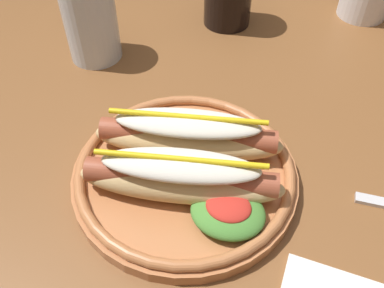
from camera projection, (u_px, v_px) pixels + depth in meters
name	position (u px, v px, depth m)	size (l,w,h in m)	color
dining_table	(228.00, 165.00, 0.62)	(1.44, 0.94, 0.74)	brown
hot_dog_plate	(187.00, 167.00, 0.46)	(0.25, 0.25, 0.08)	#B77042
water_cup	(91.00, 23.00, 0.61)	(0.08, 0.08, 0.11)	silver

